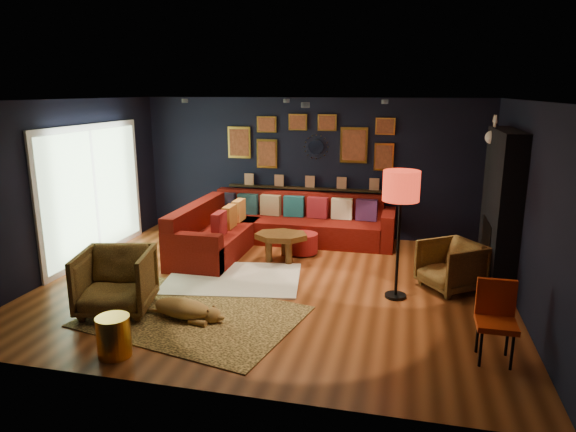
% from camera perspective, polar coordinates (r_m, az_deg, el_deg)
% --- Properties ---
extents(floor, '(6.50, 6.50, 0.00)m').
position_cam_1_polar(floor, '(7.46, -1.54, -7.63)').
color(floor, '#994E24').
rests_on(floor, ground).
extents(room_walls, '(6.50, 6.50, 6.50)m').
position_cam_1_polar(room_walls, '(7.04, -1.63, 4.54)').
color(room_walls, black).
rests_on(room_walls, ground).
extents(sectional, '(3.41, 2.69, 0.86)m').
position_cam_1_polar(sectional, '(9.17, -2.38, -1.40)').
color(sectional, maroon).
rests_on(sectional, ground).
extents(ledge, '(3.20, 0.12, 0.04)m').
position_cam_1_polar(ledge, '(9.73, 2.46, 3.09)').
color(ledge, black).
rests_on(ledge, room_walls).
extents(gallery_wall, '(3.15, 0.04, 1.02)m').
position_cam_1_polar(gallery_wall, '(9.64, 2.48, 8.32)').
color(gallery_wall, gold).
rests_on(gallery_wall, room_walls).
extents(sunburst_mirror, '(0.47, 0.16, 0.47)m').
position_cam_1_polar(sunburst_mirror, '(9.64, 3.14, 7.67)').
color(sunburst_mirror, silver).
rests_on(sunburst_mirror, room_walls).
extents(fireplace, '(0.31, 1.60, 2.20)m').
position_cam_1_polar(fireplace, '(7.91, 22.44, 0.30)').
color(fireplace, black).
rests_on(fireplace, ground).
extents(deer_head, '(0.50, 0.28, 0.45)m').
position_cam_1_polar(deer_head, '(8.25, 22.89, 8.04)').
color(deer_head, white).
rests_on(deer_head, fireplace).
extents(sliding_door, '(0.06, 2.80, 2.20)m').
position_cam_1_polar(sliding_door, '(9.01, -20.76, 2.50)').
color(sliding_door, white).
rests_on(sliding_door, ground).
extents(ceiling_spots, '(3.30, 2.50, 0.06)m').
position_cam_1_polar(ceiling_spots, '(7.72, -0.12, 12.57)').
color(ceiling_spots, black).
rests_on(ceiling_spots, room_walls).
extents(shag_rug, '(2.15, 1.71, 0.03)m').
position_cam_1_polar(shag_rug, '(7.70, -6.12, -6.92)').
color(shag_rug, white).
rests_on(shag_rug, ground).
extents(leopard_rug, '(2.83, 2.28, 0.01)m').
position_cam_1_polar(leopard_rug, '(6.56, -10.44, -10.92)').
color(leopard_rug, tan).
rests_on(leopard_rug, ground).
extents(coffee_table, '(0.95, 0.76, 0.44)m').
position_cam_1_polar(coffee_table, '(8.34, -0.77, -2.54)').
color(coffee_table, brown).
rests_on(coffee_table, shag_rug).
extents(pouf, '(0.51, 0.51, 0.33)m').
position_cam_1_polar(pouf, '(8.76, 1.64, -3.02)').
color(pouf, maroon).
rests_on(pouf, shag_rug).
extents(armchair_left, '(1.03, 0.99, 0.88)m').
position_cam_1_polar(armchair_left, '(6.80, -18.62, -6.57)').
color(armchair_left, '#B7873A').
rests_on(armchair_left, ground).
extents(armchair_right, '(0.98, 0.99, 0.75)m').
position_cam_1_polar(armchair_right, '(7.53, 17.70, -5.06)').
color(armchair_right, '#B7873A').
rests_on(armchair_right, ground).
extents(gold_stool, '(0.35, 0.35, 0.44)m').
position_cam_1_polar(gold_stool, '(5.81, -18.78, -12.55)').
color(gold_stool, gold).
rests_on(gold_stool, ground).
extents(orange_chair, '(0.40, 0.40, 0.84)m').
position_cam_1_polar(orange_chair, '(5.77, 22.10, -10.06)').
color(orange_chair, black).
rests_on(orange_chair, ground).
extents(floor_lamp, '(0.48, 0.48, 1.73)m').
position_cam_1_polar(floor_lamp, '(6.76, 12.45, 2.69)').
color(floor_lamp, black).
rests_on(floor_lamp, ground).
extents(dog, '(1.13, 0.68, 0.33)m').
position_cam_1_polar(dog, '(6.47, -11.65, -9.64)').
color(dog, '#AF7F43').
rests_on(dog, leopard_rug).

